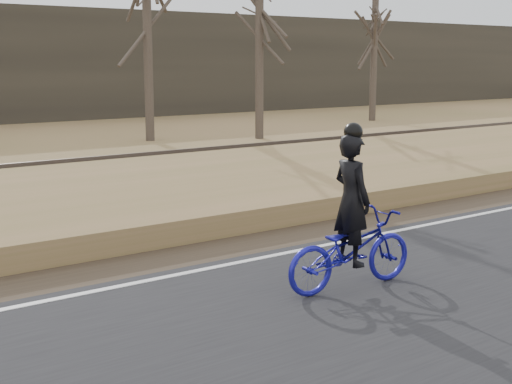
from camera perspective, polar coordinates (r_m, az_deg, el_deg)
ground at (r=10.78m, az=-4.76°, el=-6.99°), size 120.00×120.00×0.00m
road at (r=8.84m, az=3.82°, el=-10.77°), size 120.00×6.00×0.06m
edge_line at (r=10.92m, az=-5.32°, el=-6.40°), size 120.00×0.12×0.01m
shoulder at (r=11.78m, az=-7.81°, el=-5.43°), size 120.00×1.60×0.04m
embankment at (r=14.37m, az=-13.51°, el=-1.89°), size 120.00×5.00×0.44m
ballast at (r=17.88m, az=-18.20°, el=0.30°), size 120.00×3.00×0.45m
railroad at (r=17.83m, az=-18.25°, el=1.26°), size 120.00×2.40×0.29m
cyclist at (r=10.07m, az=7.58°, el=-3.60°), size 2.15×0.90×2.34m
bare_tree_center at (r=29.26m, az=-8.70°, el=13.24°), size 0.36×0.36×9.36m
bare_tree_right at (r=29.71m, az=0.28°, el=11.89°), size 0.36×0.36×7.89m
bare_tree_far_right at (r=39.18m, az=9.44°, el=11.40°), size 0.36×0.36×7.86m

